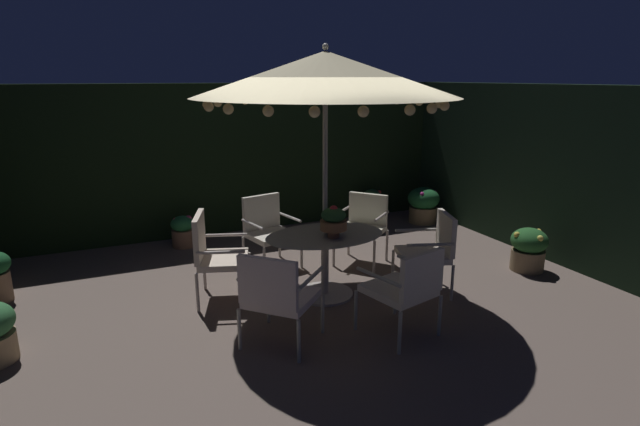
{
  "coord_description": "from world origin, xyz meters",
  "views": [
    {
      "loc": [
        -2.09,
        -4.95,
        2.5
      ],
      "look_at": [
        0.21,
        0.22,
        0.97
      ],
      "focal_mm": 28.33,
      "sensor_mm": 36.0,
      "label": 1
    }
  ],
  "objects": [
    {
      "name": "potted_plant_right_far",
      "position": [
        -1.02,
        2.57,
        0.25
      ],
      "size": [
        0.34,
        0.34,
        0.48
      ],
      "color": "#8C614A",
      "rests_on": "ground_plane"
    },
    {
      "name": "patio_dining_table",
      "position": [
        0.21,
        0.08,
        0.55
      ],
      "size": [
        1.4,
        0.99,
        0.76
      ],
      "color": "#B9AEA7",
      "rests_on": "ground_plane"
    },
    {
      "name": "ground_plane",
      "position": [
        0.0,
        0.0,
        -0.01
      ],
      "size": [
        7.72,
        6.61,
        0.02
      ],
      "primitive_type": "cube",
      "color": "#64544C"
    },
    {
      "name": "patio_chair_south",
      "position": [
        1.17,
        0.89,
        0.56
      ],
      "size": [
        0.81,
        0.82,
        0.94
      ],
      "color": "#BCAEA5",
      "rests_on": "ground_plane"
    },
    {
      "name": "hedge_backdrop_rear",
      "position": [
        0.0,
        3.15,
        1.2
      ],
      "size": [
        7.72,
        0.3,
        2.41
      ],
      "primitive_type": "cube",
      "color": "black",
      "rests_on": "ground_plane"
    },
    {
      "name": "patio_chair_east",
      "position": [
        0.52,
        -1.14,
        0.54
      ],
      "size": [
        0.74,
        0.76,
        0.93
      ],
      "color": "#B4B3A4",
      "rests_on": "ground_plane"
    },
    {
      "name": "patio_chair_southwest",
      "position": [
        -0.08,
        1.31,
        0.54
      ],
      "size": [
        0.73,
        0.71,
        0.95
      ],
      "color": "#B7AFA8",
      "rests_on": "ground_plane"
    },
    {
      "name": "centerpiece_planter",
      "position": [
        0.24,
        -0.08,
        0.96
      ],
      "size": [
        0.3,
        0.3,
        0.37
      ],
      "color": "#A56544",
      "rests_on": "patio_dining_table"
    },
    {
      "name": "patio_chair_southeast",
      "position": [
        1.4,
        -0.33,
        0.56
      ],
      "size": [
        0.75,
        0.76,
        0.96
      ],
      "color": "#BCB5A8",
      "rests_on": "ground_plane"
    },
    {
      "name": "potted_plant_left_far",
      "position": [
        3.08,
        2.19,
        0.33
      ],
      "size": [
        0.55,
        0.55,
        0.63
      ],
      "color": "olive",
      "rests_on": "ground_plane"
    },
    {
      "name": "potted_plant_back_left",
      "position": [
        3.01,
        -0.28,
        0.3
      ],
      "size": [
        0.48,
        0.48,
        0.58
      ],
      "color": "#7B6648",
      "rests_on": "ground_plane"
    },
    {
      "name": "hedge_backdrop_right",
      "position": [
        3.71,
        0.0,
        1.2
      ],
      "size": [
        0.3,
        6.61,
        2.41
      ],
      "primitive_type": "cube",
      "color": "black",
      "rests_on": "ground_plane"
    },
    {
      "name": "patio_chair_northeast",
      "position": [
        -0.69,
        -0.81,
        0.55
      ],
      "size": [
        0.89,
        0.89,
        0.96
      ],
      "color": "#B9B6A7",
      "rests_on": "ground_plane"
    },
    {
      "name": "patio_chair_north",
      "position": [
        -0.99,
        0.48,
        0.59
      ],
      "size": [
        0.75,
        0.8,
        1.02
      ],
      "color": "#BBADA5",
      "rests_on": "ground_plane"
    },
    {
      "name": "potted_plant_back_right",
      "position": [
        2.3,
        2.66,
        0.29
      ],
      "size": [
        0.33,
        0.33,
        0.57
      ],
      "color": "tan",
      "rests_on": "ground_plane"
    },
    {
      "name": "patio_umbrella",
      "position": [
        0.21,
        0.08,
        2.52
      ],
      "size": [
        2.87,
        2.87,
        2.84
      ],
      "color": "#B7B3A6",
      "rests_on": "ground_plane"
    }
  ]
}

